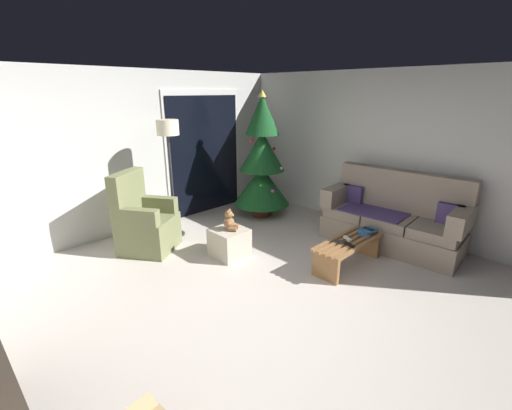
{
  "coord_description": "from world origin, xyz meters",
  "views": [
    {
      "loc": [
        -2.42,
        -2.16,
        2.18
      ],
      "look_at": [
        0.4,
        0.7,
        0.85
      ],
      "focal_mm": 24.33,
      "sensor_mm": 36.0,
      "label": 1
    }
  ],
  "objects_px": {
    "coffee_table": "(348,249)",
    "ottoman": "(229,243)",
    "cell_phone": "(369,229)",
    "remote_graphite": "(339,241)",
    "couch": "(393,219)",
    "remote_white": "(347,238)",
    "armchair": "(145,223)",
    "book_stack": "(367,231)",
    "christmas_tree": "(262,163)",
    "floor_lamp": "(169,139)",
    "teddy_bear_chestnut": "(230,221)",
    "remote_black": "(349,245)"
  },
  "relations": [
    {
      "from": "couch",
      "to": "book_stack",
      "type": "height_order",
      "value": "couch"
    },
    {
      "from": "remote_graphite",
      "to": "cell_phone",
      "type": "xyz_separation_m",
      "value": [
        0.51,
        -0.12,
        0.06
      ]
    },
    {
      "from": "remote_graphite",
      "to": "armchair",
      "type": "bearing_deg",
      "value": 111.89
    },
    {
      "from": "floor_lamp",
      "to": "couch",
      "type": "bearing_deg",
      "value": -50.83
    },
    {
      "from": "coffee_table",
      "to": "cell_phone",
      "type": "distance_m",
      "value": 0.43
    },
    {
      "from": "coffee_table",
      "to": "remote_black",
      "type": "relative_size",
      "value": 7.05
    },
    {
      "from": "remote_white",
      "to": "christmas_tree",
      "type": "xyz_separation_m",
      "value": [
        0.59,
        2.12,
        0.59
      ]
    },
    {
      "from": "remote_black",
      "to": "remote_graphite",
      "type": "bearing_deg",
      "value": 106.69
    },
    {
      "from": "remote_black",
      "to": "cell_phone",
      "type": "xyz_separation_m",
      "value": [
        0.5,
        0.02,
        0.06
      ]
    },
    {
      "from": "cell_phone",
      "to": "ottoman",
      "type": "xyz_separation_m",
      "value": [
        -1.27,
        1.37,
        -0.24
      ]
    },
    {
      "from": "armchair",
      "to": "floor_lamp",
      "type": "height_order",
      "value": "floor_lamp"
    },
    {
      "from": "couch",
      "to": "remote_white",
      "type": "xyz_separation_m",
      "value": [
        -1.03,
        0.12,
        -0.03
      ]
    },
    {
      "from": "couch",
      "to": "remote_white",
      "type": "relative_size",
      "value": 12.73
    },
    {
      "from": "remote_black",
      "to": "armchair",
      "type": "xyz_separation_m",
      "value": [
        -1.48,
        2.38,
        0.03
      ]
    },
    {
      "from": "remote_white",
      "to": "book_stack",
      "type": "bearing_deg",
      "value": -162.41
    },
    {
      "from": "cell_phone",
      "to": "remote_graphite",
      "type": "bearing_deg",
      "value": 173.51
    },
    {
      "from": "remote_black",
      "to": "floor_lamp",
      "type": "relative_size",
      "value": 0.09
    },
    {
      "from": "floor_lamp",
      "to": "ottoman",
      "type": "height_order",
      "value": "floor_lamp"
    },
    {
      "from": "cell_phone",
      "to": "couch",
      "type": "bearing_deg",
      "value": 4.59
    },
    {
      "from": "christmas_tree",
      "to": "ottoman",
      "type": "distance_m",
      "value": 1.89
    },
    {
      "from": "coffee_table",
      "to": "ottoman",
      "type": "height_order",
      "value": "ottoman"
    },
    {
      "from": "couch",
      "to": "floor_lamp",
      "type": "xyz_separation_m",
      "value": [
        -2.08,
        2.55,
        1.11
      ]
    },
    {
      "from": "couch",
      "to": "christmas_tree",
      "type": "xyz_separation_m",
      "value": [
        -0.44,
        2.25,
        0.57
      ]
    },
    {
      "from": "ottoman",
      "to": "remote_graphite",
      "type": "bearing_deg",
      "value": -58.7
    },
    {
      "from": "christmas_tree",
      "to": "armchair",
      "type": "xyz_separation_m",
      "value": [
        -2.21,
        0.14,
        -0.56
      ]
    },
    {
      "from": "armchair",
      "to": "book_stack",
      "type": "bearing_deg",
      "value": -49.76
    },
    {
      "from": "coffee_table",
      "to": "armchair",
      "type": "relative_size",
      "value": 0.97
    },
    {
      "from": "book_stack",
      "to": "coffee_table",
      "type": "bearing_deg",
      "value": 173.41
    },
    {
      "from": "coffee_table",
      "to": "remote_graphite",
      "type": "distance_m",
      "value": 0.19
    },
    {
      "from": "ottoman",
      "to": "teddy_bear_chestnut",
      "type": "height_order",
      "value": "teddy_bear_chestnut"
    },
    {
      "from": "couch",
      "to": "remote_graphite",
      "type": "bearing_deg",
      "value": 172.97
    },
    {
      "from": "christmas_tree",
      "to": "coffee_table",
      "type": "bearing_deg",
      "value": -105.79
    },
    {
      "from": "remote_black",
      "to": "ottoman",
      "type": "relative_size",
      "value": 0.35
    },
    {
      "from": "armchair",
      "to": "floor_lamp",
      "type": "bearing_deg",
      "value": 15.56
    },
    {
      "from": "remote_white",
      "to": "remote_black",
      "type": "bearing_deg",
      "value": 67.7
    },
    {
      "from": "armchair",
      "to": "christmas_tree",
      "type": "bearing_deg",
      "value": -3.63
    },
    {
      "from": "book_stack",
      "to": "floor_lamp",
      "type": "xyz_separation_m",
      "value": [
        -1.4,
        2.5,
        1.11
      ]
    },
    {
      "from": "remote_graphite",
      "to": "floor_lamp",
      "type": "xyz_separation_m",
      "value": [
        -0.89,
        2.4,
        1.13
      ]
    },
    {
      "from": "remote_graphite",
      "to": "floor_lamp",
      "type": "bearing_deg",
      "value": 98.96
    },
    {
      "from": "book_stack",
      "to": "ottoman",
      "type": "bearing_deg",
      "value": 133.26
    },
    {
      "from": "remote_white",
      "to": "cell_phone",
      "type": "height_order",
      "value": "cell_phone"
    },
    {
      "from": "remote_white",
      "to": "teddy_bear_chestnut",
      "type": "height_order",
      "value": "teddy_bear_chestnut"
    },
    {
      "from": "remote_white",
      "to": "coffee_table",
      "type": "bearing_deg",
      "value": 86.64
    },
    {
      "from": "remote_white",
      "to": "teddy_bear_chestnut",
      "type": "bearing_deg",
      "value": -24.29
    },
    {
      "from": "remote_black",
      "to": "floor_lamp",
      "type": "bearing_deg",
      "value": 122.9
    },
    {
      "from": "book_stack",
      "to": "armchair",
      "type": "xyz_separation_m",
      "value": [
        -1.98,
        2.34,
        0.01
      ]
    },
    {
      "from": "remote_black",
      "to": "book_stack",
      "type": "height_order",
      "value": "book_stack"
    },
    {
      "from": "armchair",
      "to": "teddy_bear_chestnut",
      "type": "relative_size",
      "value": 3.96
    },
    {
      "from": "remote_white",
      "to": "armchair",
      "type": "bearing_deg",
      "value": -24.3
    },
    {
      "from": "coffee_table",
      "to": "remote_graphite",
      "type": "bearing_deg",
      "value": 155.85
    }
  ]
}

